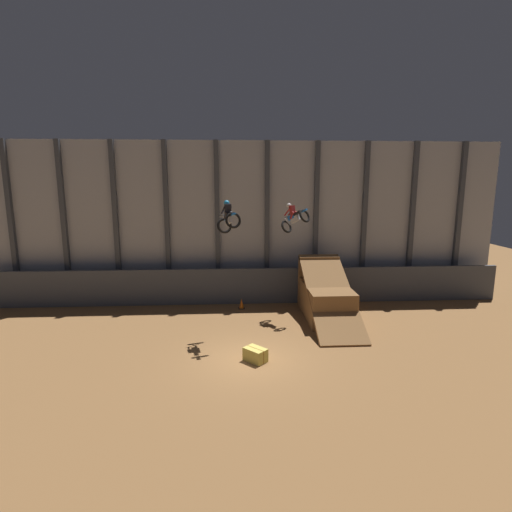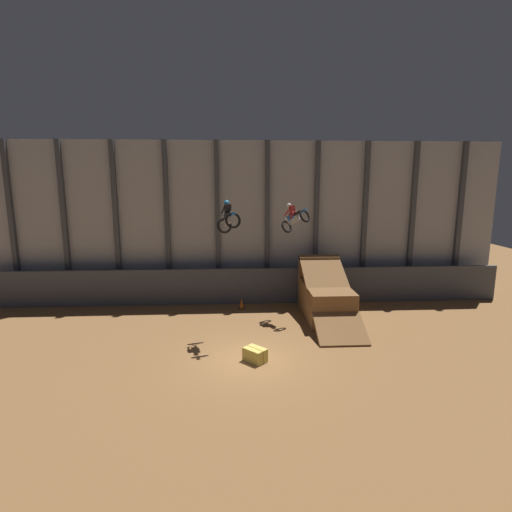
{
  "view_description": "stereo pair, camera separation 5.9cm",
  "coord_description": "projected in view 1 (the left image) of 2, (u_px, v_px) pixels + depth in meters",
  "views": [
    {
      "loc": [
        -0.61,
        -15.46,
        7.28
      ],
      "look_at": [
        0.59,
        4.63,
        3.51
      ],
      "focal_mm": 28.0,
      "sensor_mm": 36.0,
      "label": 1
    },
    {
      "loc": [
        -0.55,
        -15.47,
        7.28
      ],
      "look_at": [
        0.59,
        4.63,
        3.51
      ],
      "focal_mm": 28.0,
      "sensor_mm": 36.0,
      "label": 2
    }
  ],
  "objects": [
    {
      "name": "ground_plane",
      "position": [
        248.0,
        360.0,
        16.55
      ],
      "size": [
        60.0,
        60.0,
        0.0
      ],
      "primitive_type": "plane",
      "color": "olive"
    },
    {
      "name": "arena_back_wall",
      "position": [
        242.0,
        222.0,
        24.55
      ],
      "size": [
        32.0,
        0.4,
        9.69
      ],
      "color": "#A3A8B2",
      "rests_on": "ground_plane"
    },
    {
      "name": "lower_barrier",
      "position": [
        243.0,
        286.0,
        24.01
      ],
      "size": [
        31.36,
        0.2,
        2.16
      ],
      "color": "#474C56",
      "rests_on": "ground_plane"
    },
    {
      "name": "dirt_ramp",
      "position": [
        325.0,
        297.0,
        21.79
      ],
      "size": [
        2.33,
        6.34,
        3.17
      ],
      "color": "brown",
      "rests_on": "ground_plane"
    },
    {
      "name": "rider_bike_left_air",
      "position": [
        228.0,
        218.0,
        18.29
      ],
      "size": [
        1.2,
        1.8,
        1.62
      ],
      "rotation": [
        -0.27,
        0.0,
        0.31
      ],
      "color": "black"
    },
    {
      "name": "rider_bike_right_air",
      "position": [
        294.0,
        217.0,
        21.23
      ],
      "size": [
        1.65,
        1.74,
        1.67
      ],
      "rotation": [
        -0.49,
        0.0,
        0.71
      ],
      "color": "black"
    },
    {
      "name": "traffic_cone_near_ramp",
      "position": [
        242.0,
        304.0,
        23.16
      ],
      "size": [
        0.36,
        0.36,
        0.58
      ],
      "color": "black",
      "rests_on": "ground_plane"
    },
    {
      "name": "hay_bale_trackside",
      "position": [
        255.0,
        355.0,
        16.36
      ],
      "size": [
        1.06,
        1.06,
        0.57
      ],
      "rotation": [
        0.0,
        0.0,
        2.35
      ],
      "color": "#CCB751",
      "rests_on": "ground_plane"
    }
  ]
}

